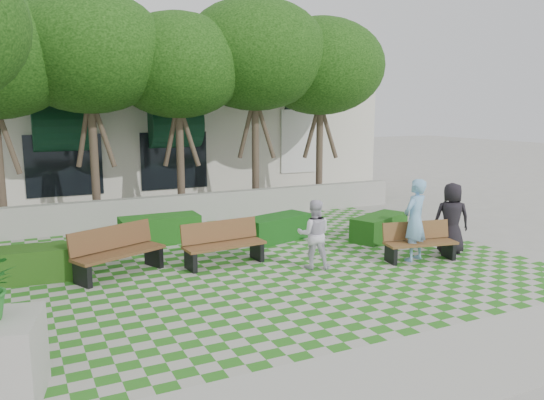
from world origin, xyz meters
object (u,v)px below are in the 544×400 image
bench_west (117,252)px  person_white (314,234)px  hedge_midleft (160,229)px  bench_east (419,242)px  person_dark (451,218)px  hedge_midright (276,228)px  hedge_west (29,264)px  bench_mid (223,244)px  hedge_east (379,227)px  person_blue (415,220)px

bench_west → person_white: size_ratio=1.34×
bench_west → hedge_midleft: 2.85m
bench_east → person_white: size_ratio=1.15×
person_white → person_dark: bearing=-160.3°
hedge_midright → person_white: person_white is taller
hedge_midright → person_dark: person_dark is taller
hedge_midright → hedge_west: bearing=-172.6°
hedge_midright → hedge_west: size_ratio=0.97×
bench_mid → bench_east: bearing=-26.5°
bench_east → hedge_east: (0.43, 2.12, -0.11)m
hedge_midleft → person_white: 4.63m
person_blue → person_white: person_blue is taller
hedge_east → person_blue: bearing=-105.3°
hedge_midright → person_blue: (2.09, -3.18, 0.64)m
hedge_west → person_dark: (9.60, -2.26, 0.54)m
hedge_midright → hedge_midleft: size_ratio=0.94×
bench_mid → person_dark: size_ratio=1.10×
bench_west → person_white: (4.12, -1.43, 0.28)m
hedge_midleft → person_blue: 6.68m
bench_mid → hedge_east: bench_mid is taller
person_dark → hedge_west: bearing=15.9°
hedge_west → person_dark: 9.87m
hedge_east → person_white: bearing=-152.6°
bench_east → bench_west: bench_west is taller
person_dark → person_blue: bearing=34.2°
person_blue → bench_west: bearing=-34.7°
bench_mid → person_dark: 5.72m
hedge_midleft → person_dark: (6.30, -4.24, 0.53)m
bench_west → hedge_east: size_ratio=1.12×
hedge_east → person_blue: (-0.57, -2.09, 0.65)m
bench_west → person_blue: person_blue is taller
bench_east → person_white: bearing=179.2°
bench_mid → person_dark: (5.48, -1.58, 0.41)m
bench_mid → hedge_east: bearing=-0.2°
hedge_midright → person_white: (-0.37, -2.66, 0.45)m
hedge_east → hedge_west: (-8.90, 0.28, 0.02)m
hedge_west → person_white: size_ratio=1.28×
bench_east → hedge_midright: bench_east is taller
hedge_midleft → person_blue: (5.03, -4.35, 0.62)m
bench_west → hedge_east: bearing=-22.9°
bench_mid → bench_west: bearing=168.8°
person_blue → person_white: bearing=-30.2°
person_white → bench_mid: bearing=-7.8°
bench_east → bench_mid: bench_mid is taller
hedge_east → person_blue: 2.26m
hedge_east → hedge_midright: 2.88m
bench_mid → person_blue: person_blue is taller
bench_mid → bench_west: bench_west is taller
hedge_midright → bench_west: bearing=-164.6°
bench_east → person_dark: 1.22m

